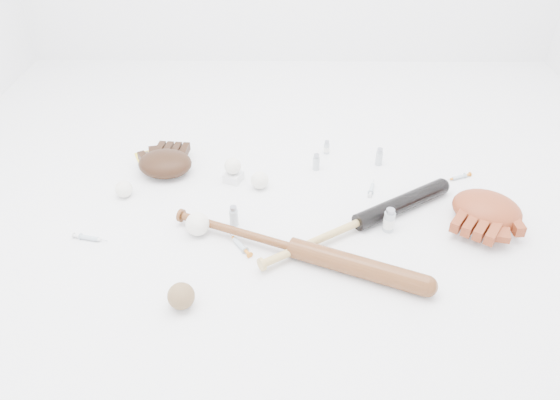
{
  "coord_description": "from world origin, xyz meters",
  "views": [
    {
      "loc": [
        -0.02,
        -1.58,
        1.22
      ],
      "look_at": [
        -0.04,
        0.02,
        0.06
      ],
      "focal_mm": 35.0,
      "sensor_mm": 36.0,
      "label": 1
    }
  ],
  "objects_px": {
    "glove_dark": "(165,163)",
    "pedestal": "(233,177)",
    "bat_dark": "(359,222)",
    "bat_wood": "(294,248)"
  },
  "relations": [
    {
      "from": "bat_wood",
      "to": "pedestal",
      "type": "relative_size",
      "value": 14.33
    },
    {
      "from": "bat_wood",
      "to": "glove_dark",
      "type": "height_order",
      "value": "glove_dark"
    },
    {
      "from": "glove_dark",
      "to": "pedestal",
      "type": "bearing_deg",
      "value": -4.92
    },
    {
      "from": "glove_dark",
      "to": "pedestal",
      "type": "height_order",
      "value": "glove_dark"
    },
    {
      "from": "bat_dark",
      "to": "bat_wood",
      "type": "distance_m",
      "value": 0.27
    },
    {
      "from": "bat_dark",
      "to": "bat_wood",
      "type": "bearing_deg",
      "value": 178.12
    },
    {
      "from": "bat_wood",
      "to": "pedestal",
      "type": "xyz_separation_m",
      "value": [
        -0.24,
        0.45,
        -0.02
      ]
    },
    {
      "from": "pedestal",
      "to": "glove_dark",
      "type": "bearing_deg",
      "value": 169.27
    },
    {
      "from": "bat_wood",
      "to": "glove_dark",
      "type": "relative_size",
      "value": 3.61
    },
    {
      "from": "bat_dark",
      "to": "pedestal",
      "type": "height_order",
      "value": "bat_dark"
    }
  ]
}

